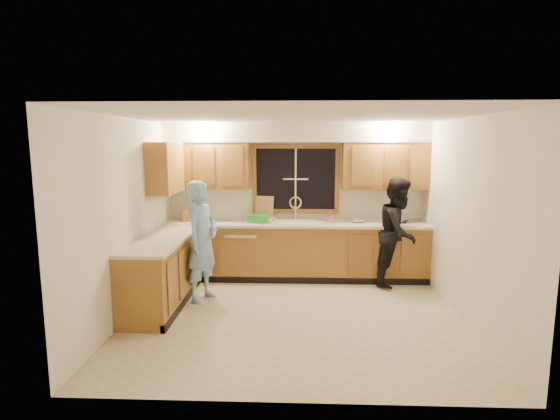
# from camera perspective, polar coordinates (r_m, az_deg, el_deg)

# --- Properties ---
(floor) EXTENTS (4.20, 4.20, 0.00)m
(floor) POSITION_cam_1_polar(r_m,az_deg,el_deg) (5.74, 1.90, -13.63)
(floor) COLOR beige
(floor) RESTS_ON ground
(ceiling) EXTENTS (4.20, 4.20, 0.00)m
(ceiling) POSITION_cam_1_polar(r_m,az_deg,el_deg) (5.32, 2.03, 12.12)
(ceiling) COLOR white
(wall_back) EXTENTS (4.20, 0.00, 4.20)m
(wall_back) POSITION_cam_1_polar(r_m,az_deg,el_deg) (7.27, 2.04, 1.31)
(wall_back) COLOR white
(wall_back) RESTS_ON ground
(wall_left) EXTENTS (0.00, 3.80, 3.80)m
(wall_left) POSITION_cam_1_polar(r_m,az_deg,el_deg) (5.80, -19.28, -1.04)
(wall_left) COLOR white
(wall_left) RESTS_ON ground
(wall_right) EXTENTS (0.00, 3.80, 3.80)m
(wall_right) POSITION_cam_1_polar(r_m,az_deg,el_deg) (5.78, 23.27, -1.29)
(wall_right) COLOR white
(wall_right) RESTS_ON ground
(base_cabinets_back) EXTENTS (4.20, 0.60, 0.88)m
(base_cabinets_back) POSITION_cam_1_polar(r_m,az_deg,el_deg) (7.13, 2.00, -5.47)
(base_cabinets_back) COLOR #9D6B2D
(base_cabinets_back) RESTS_ON ground
(base_cabinets_left) EXTENTS (0.60, 1.90, 0.88)m
(base_cabinets_left) POSITION_cam_1_polar(r_m,az_deg,el_deg) (6.20, -15.11, -7.93)
(base_cabinets_left) COLOR #9D6B2D
(base_cabinets_left) RESTS_ON ground
(countertop_back) EXTENTS (4.20, 0.63, 0.04)m
(countertop_back) POSITION_cam_1_polar(r_m,az_deg,el_deg) (7.02, 2.01, -1.85)
(countertop_back) COLOR beige
(countertop_back) RESTS_ON base_cabinets_back
(countertop_left) EXTENTS (0.63, 1.90, 0.04)m
(countertop_left) POSITION_cam_1_polar(r_m,az_deg,el_deg) (6.08, -15.15, -3.78)
(countertop_left) COLOR beige
(countertop_left) RESTS_ON base_cabinets_left
(upper_cabinets_left) EXTENTS (1.35, 0.33, 0.75)m
(upper_cabinets_left) POSITION_cam_1_polar(r_m,az_deg,el_deg) (7.21, -9.40, 5.73)
(upper_cabinets_left) COLOR #9D6B2D
(upper_cabinets_left) RESTS_ON wall_back
(upper_cabinets_right) EXTENTS (1.35, 0.33, 0.75)m
(upper_cabinets_right) POSITION_cam_1_polar(r_m,az_deg,el_deg) (7.20, 13.54, 5.60)
(upper_cabinets_right) COLOR #9D6B2D
(upper_cabinets_right) RESTS_ON wall_back
(upper_cabinets_return) EXTENTS (0.33, 0.90, 0.75)m
(upper_cabinets_return) POSITION_cam_1_polar(r_m,az_deg,el_deg) (6.74, -14.73, 5.37)
(upper_cabinets_return) COLOR #9D6B2D
(upper_cabinets_return) RESTS_ON wall_left
(soffit) EXTENTS (4.20, 0.35, 0.30)m
(soffit) POSITION_cam_1_polar(r_m,az_deg,el_deg) (7.04, 2.08, 10.04)
(soffit) COLOR silver
(soffit) RESTS_ON wall_back
(window_frame) EXTENTS (1.44, 0.03, 1.14)m
(window_frame) POSITION_cam_1_polar(r_m,az_deg,el_deg) (7.23, 2.05, 4.06)
(window_frame) COLOR black
(window_frame) RESTS_ON wall_back
(sink) EXTENTS (0.86, 0.52, 0.57)m
(sink) POSITION_cam_1_polar(r_m,az_deg,el_deg) (7.04, 2.01, -2.10)
(sink) COLOR white
(sink) RESTS_ON countertop_back
(dishwasher) EXTENTS (0.60, 0.56, 0.82)m
(dishwasher) POSITION_cam_1_polar(r_m,az_deg,el_deg) (7.18, -4.84, -5.64)
(dishwasher) COLOR white
(dishwasher) RESTS_ON floor
(stove) EXTENTS (0.58, 0.75, 0.90)m
(stove) POSITION_cam_1_polar(r_m,az_deg,el_deg) (5.68, -16.84, -9.44)
(stove) COLOR white
(stove) RESTS_ON floor
(man) EXTENTS (0.59, 0.71, 1.68)m
(man) POSITION_cam_1_polar(r_m,az_deg,el_deg) (6.16, -10.15, -4.03)
(man) COLOR #7DB5EC
(man) RESTS_ON floor
(woman) EXTENTS (0.99, 1.03, 1.67)m
(woman) POSITION_cam_1_polar(r_m,az_deg,el_deg) (6.94, 15.24, -2.80)
(woman) COLOR black
(woman) RESTS_ON floor
(knife_block) EXTENTS (0.14, 0.13, 0.21)m
(knife_block) POSITION_cam_1_polar(r_m,az_deg,el_deg) (7.28, -12.29, -0.69)
(knife_block) COLOR olive
(knife_block) RESTS_ON countertop_back
(cutting_board) EXTENTS (0.32, 0.17, 0.40)m
(cutting_board) POSITION_cam_1_polar(r_m,az_deg,el_deg) (7.23, -2.05, 0.25)
(cutting_board) COLOR tan
(cutting_board) RESTS_ON countertop_back
(dish_crate) EXTENTS (0.33, 0.32, 0.12)m
(dish_crate) POSITION_cam_1_polar(r_m,az_deg,el_deg) (7.07, -2.96, -1.10)
(dish_crate) COLOR #248E28
(dish_crate) RESTS_ON countertop_back
(soap_bottle) EXTENTS (0.10, 0.10, 0.17)m
(soap_bottle) POSITION_cam_1_polar(r_m,az_deg,el_deg) (7.08, 6.58, -0.94)
(soap_bottle) COLOR #DC5388
(soap_bottle) RESTS_ON countertop_back
(bowl) EXTENTS (0.27, 0.27, 0.05)m
(bowl) POSITION_cam_1_polar(r_m,az_deg,el_deg) (7.16, 10.18, -1.41)
(bowl) COLOR silver
(bowl) RESTS_ON countertop_back
(can_left) EXTENTS (0.08, 0.08, 0.11)m
(can_left) POSITION_cam_1_polar(r_m,az_deg,el_deg) (6.83, -1.40, -1.49)
(can_left) COLOR beige
(can_left) RESTS_ON countertop_back
(can_right) EXTENTS (0.07, 0.07, 0.13)m
(can_right) POSITION_cam_1_polar(r_m,az_deg,el_deg) (6.91, -0.78, -1.31)
(can_right) COLOR beige
(can_right) RESTS_ON countertop_back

